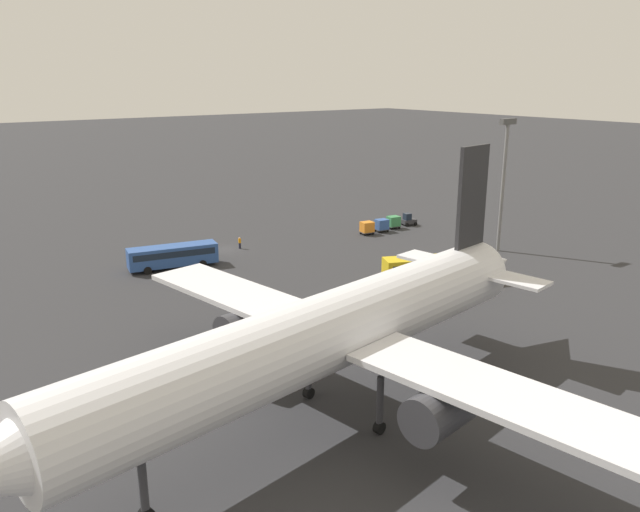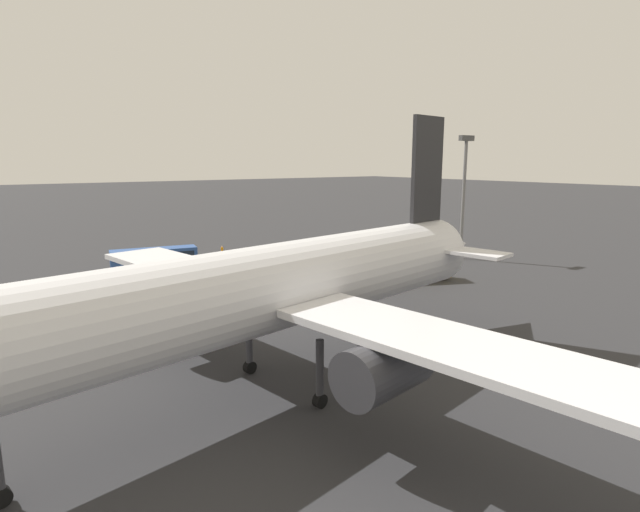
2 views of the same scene
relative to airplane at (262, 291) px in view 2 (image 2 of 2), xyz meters
The scene contains 10 objects.
ground_plane 49.73m from the airplane, 109.04° to the right, with size 600.00×600.00×0.00m, color #2D2D30.
airplane is the anchor object (origin of this frame).
shuttle_bus_near 43.27m from the airplane, 98.35° to the right, with size 11.81×4.99×3.01m.
shuttle_bus_far 34.78m from the airplane, 148.89° to the right, with size 12.89×7.70×3.39m.
baggage_tug 64.42m from the airplane, 138.85° to the right, with size 2.59×2.00×2.10m.
worker_person 49.63m from the airplane, 111.41° to the right, with size 0.38×0.38×1.74m.
cargo_cart_green 61.56m from the airplane, 136.79° to the right, with size 2.22×1.95×2.06m.
cargo_cart_blue 58.95m from the airplane, 135.14° to the right, with size 2.22×1.95×2.06m.
cargo_cart_orange 56.82m from the airplane, 132.92° to the right, with size 2.22×1.95×2.06m.
light_pole 53.05m from the airplane, 154.28° to the right, with size 2.80×0.70×18.73m.
Camera 2 is at (30.56, 73.10, 15.03)m, focal length 28.00 mm.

